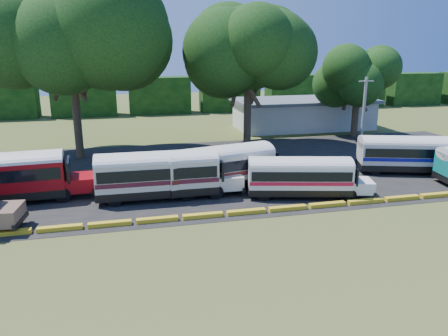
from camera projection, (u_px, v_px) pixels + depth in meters
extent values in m
plane|color=#39531B|center=(228.00, 222.00, 28.43)|extent=(160.00, 160.00, 0.00)
cube|color=black|center=(208.00, 171.00, 39.89)|extent=(64.00, 24.00, 0.02)
cube|color=gold|center=(8.00, 233.00, 26.34)|extent=(2.70, 0.45, 0.30)
cube|color=gold|center=(60.00, 228.00, 27.01)|extent=(2.70, 0.45, 0.30)
cube|color=gold|center=(110.00, 224.00, 27.67)|extent=(2.70, 0.45, 0.30)
cube|color=gold|center=(157.00, 220.00, 28.33)|extent=(2.70, 0.45, 0.30)
cube|color=gold|center=(203.00, 216.00, 29.00)|extent=(2.70, 0.45, 0.30)
cube|color=gold|center=(246.00, 212.00, 29.66)|extent=(2.70, 0.45, 0.30)
cube|color=gold|center=(288.00, 208.00, 30.32)|extent=(2.70, 0.45, 0.30)
cube|color=gold|center=(327.00, 205.00, 30.98)|extent=(2.70, 0.45, 0.30)
cube|color=gold|center=(365.00, 201.00, 31.65)|extent=(2.70, 0.45, 0.30)
cube|color=gold|center=(402.00, 198.00, 32.31)|extent=(2.70, 0.45, 0.30)
cube|color=gold|center=(437.00, 195.00, 32.97)|extent=(2.70, 0.45, 0.30)
cube|color=silver|center=(303.00, 115.00, 60.02)|extent=(18.00, 8.00, 3.60)
cube|color=#525459|center=(304.00, 100.00, 59.47)|extent=(19.00, 9.00, 0.40)
cube|color=black|center=(3.00, 99.00, 67.26)|extent=(10.00, 4.00, 6.00)
cube|color=black|center=(84.00, 97.00, 69.92)|extent=(10.00, 4.00, 6.00)
cube|color=black|center=(159.00, 95.00, 72.57)|extent=(10.00, 4.00, 6.00)
cube|color=black|center=(229.00, 94.00, 75.22)|extent=(10.00, 4.00, 6.00)
cube|color=black|center=(295.00, 92.00, 77.87)|extent=(10.00, 4.00, 6.00)
cube|color=black|center=(355.00, 90.00, 80.52)|extent=(10.00, 4.00, 6.00)
cube|color=black|center=(412.00, 89.00, 83.18)|extent=(10.00, 4.00, 6.00)
cube|color=brown|center=(4.00, 215.00, 26.86)|extent=(2.19, 2.58, 1.03)
cube|color=black|center=(21.00, 220.00, 27.09)|extent=(0.48, 2.65, 0.32)
cylinder|color=black|center=(63.00, 195.00, 31.73)|extent=(1.13, 0.39, 1.12)
cylinder|color=black|center=(64.00, 185.00, 33.93)|extent=(1.13, 0.39, 1.12)
cube|color=#97070E|center=(80.00, 182.00, 33.04)|extent=(2.17, 2.58, 1.06)
cube|color=black|center=(69.00, 169.00, 32.54)|extent=(0.34, 2.57, 1.53)
cube|color=black|center=(93.00, 187.00, 33.43)|extent=(0.38, 2.74, 0.34)
cylinder|color=black|center=(216.00, 192.00, 32.40)|extent=(1.09, 0.32, 1.08)
cylinder|color=black|center=(210.00, 183.00, 34.57)|extent=(1.09, 0.32, 1.08)
cylinder|color=black|center=(115.00, 200.00, 30.90)|extent=(1.09, 0.32, 1.08)
cylinder|color=black|center=(115.00, 189.00, 33.07)|extent=(1.09, 0.32, 1.08)
cube|color=black|center=(158.00, 189.00, 32.58)|extent=(8.90, 2.85, 0.59)
cube|color=beige|center=(157.00, 173.00, 32.23)|extent=(8.90, 2.85, 1.98)
cube|color=black|center=(157.00, 170.00, 32.17)|extent=(8.55, 2.91, 0.83)
cube|color=#4C1322|center=(157.00, 178.00, 32.34)|extent=(8.81, 2.89, 0.32)
ellipsoid|color=silver|center=(157.00, 160.00, 31.96)|extent=(8.90, 2.85, 1.22)
cube|color=beige|center=(228.00, 181.00, 33.60)|extent=(1.98, 2.41, 1.03)
cube|color=black|center=(220.00, 168.00, 33.17)|extent=(0.20, 2.49, 1.48)
cube|color=black|center=(240.00, 185.00, 33.91)|extent=(0.24, 2.65, 0.32)
cube|color=black|center=(97.00, 195.00, 31.71)|extent=(0.24, 2.65, 0.32)
cylinder|color=black|center=(271.00, 180.00, 35.25)|extent=(1.11, 0.54, 1.07)
cylinder|color=black|center=(257.00, 173.00, 37.22)|extent=(1.11, 0.54, 1.07)
cylinder|color=black|center=(187.00, 194.00, 32.11)|extent=(1.11, 0.54, 1.07)
cylinder|color=black|center=(176.00, 185.00, 34.09)|extent=(1.11, 0.54, 1.07)
cube|color=black|center=(219.00, 182.00, 34.39)|extent=(9.17, 4.63, 0.59)
cube|color=beige|center=(218.00, 166.00, 34.05)|extent=(9.17, 4.63, 1.96)
cube|color=black|center=(218.00, 163.00, 33.99)|extent=(8.84, 4.61, 0.82)
cube|color=#561716|center=(218.00, 171.00, 34.16)|extent=(9.09, 4.65, 0.32)
ellipsoid|color=silver|center=(218.00, 154.00, 33.78)|extent=(9.17, 4.63, 1.21)
cube|color=beige|center=(276.00, 169.00, 36.61)|extent=(2.42, 2.74, 1.02)
cube|color=black|center=(269.00, 158.00, 36.04)|extent=(0.72, 2.44, 1.47)
cube|color=black|center=(285.00, 173.00, 37.12)|extent=(0.79, 2.60, 0.32)
cube|color=black|center=(166.00, 191.00, 32.56)|extent=(0.79, 2.60, 0.32)
cylinder|color=black|center=(350.00, 195.00, 32.02)|extent=(0.96, 0.47, 0.93)
cylinder|color=black|center=(343.00, 187.00, 33.93)|extent=(0.96, 0.47, 0.93)
cylinder|color=black|center=(264.00, 195.00, 32.08)|extent=(0.96, 0.47, 0.93)
cylinder|color=black|center=(262.00, 186.00, 33.99)|extent=(0.96, 0.47, 0.93)
cube|color=black|center=(299.00, 189.00, 32.97)|extent=(7.95, 4.08, 0.51)
cube|color=white|center=(299.00, 175.00, 32.67)|extent=(7.95, 4.08, 1.70)
cube|color=black|center=(299.00, 172.00, 32.61)|extent=(7.66, 4.06, 0.71)
cube|color=red|center=(299.00, 179.00, 32.76)|extent=(7.88, 4.09, 0.28)
ellipsoid|color=silver|center=(300.00, 164.00, 32.44)|extent=(7.95, 4.08, 1.04)
cube|color=white|center=(360.00, 186.00, 32.85)|extent=(2.11, 2.38, 0.88)
cube|color=black|center=(354.00, 174.00, 32.61)|extent=(0.65, 2.11, 1.27)
cube|color=black|center=(371.00, 190.00, 32.94)|extent=(0.71, 2.25, 0.28)
cube|color=black|center=(249.00, 190.00, 33.03)|extent=(0.71, 2.25, 0.28)
cylinder|color=black|center=(446.00, 165.00, 39.95)|extent=(1.05, 0.57, 1.01)
cylinder|color=black|center=(375.00, 170.00, 38.34)|extent=(1.05, 0.57, 1.01)
cylinder|color=black|center=(369.00, 163.00, 40.42)|extent=(1.05, 0.57, 1.01)
cube|color=black|center=(406.00, 166.00, 39.14)|extent=(8.66, 4.88, 0.56)
cube|color=beige|center=(407.00, 153.00, 38.81)|extent=(8.66, 4.88, 1.85)
cube|color=black|center=(407.00, 150.00, 38.75)|extent=(8.36, 4.84, 0.78)
cube|color=#0D0E84|center=(407.00, 157.00, 38.92)|extent=(8.59, 4.89, 0.30)
ellipsoid|color=silver|center=(408.00, 142.00, 38.56)|extent=(8.66, 4.88, 1.14)
cube|color=black|center=(359.00, 166.00, 39.45)|extent=(0.91, 2.42, 0.30)
cylinder|color=black|center=(446.00, 175.00, 36.94)|extent=(0.97, 0.37, 0.95)
cube|color=black|center=(441.00, 178.00, 35.83)|extent=(0.44, 2.33, 0.28)
cylinder|color=#372C1B|center=(77.00, 114.00, 43.51)|extent=(0.80, 0.80, 8.87)
cylinder|color=#372C1B|center=(86.00, 75.00, 43.16)|extent=(1.49, 3.11, 5.02)
cylinder|color=#372C1B|center=(63.00, 75.00, 43.04)|extent=(2.36, 2.70, 5.02)
cylinder|color=#372C1B|center=(69.00, 76.00, 41.23)|extent=(3.18, 0.98, 5.02)
ellipsoid|color=black|center=(68.00, 26.00, 41.22)|extent=(14.52, 14.52, 10.65)
cylinder|color=#372C1B|center=(247.00, 116.00, 47.11)|extent=(0.80, 0.80, 7.34)
cylinder|color=#372C1B|center=(257.00, 86.00, 46.94)|extent=(1.33, 2.66, 4.19)
cylinder|color=#372C1B|center=(237.00, 86.00, 46.81)|extent=(2.06, 2.33, 4.19)
cylinder|color=#372C1B|center=(249.00, 88.00, 45.00)|extent=(2.71, 0.90, 4.19)
ellipsoid|color=black|center=(248.00, 49.00, 45.19)|extent=(11.82, 11.82, 8.67)
cylinder|color=#372C1B|center=(355.00, 116.00, 54.19)|extent=(0.80, 0.80, 5.14)
cylinder|color=#372C1B|center=(364.00, 98.00, 54.28)|extent=(1.09, 2.02, 3.00)
cylinder|color=#372C1B|center=(346.00, 98.00, 54.16)|extent=(1.61, 1.80, 3.00)
cylinder|color=#372C1B|center=(360.00, 100.00, 52.35)|extent=(2.03, 0.78, 3.00)
ellipsoid|color=black|center=(359.00, 74.00, 52.81)|extent=(7.93, 7.93, 5.82)
cylinder|color=gray|center=(363.00, 116.00, 44.93)|extent=(0.30, 0.30, 7.98)
cube|color=gray|center=(366.00, 81.00, 43.95)|extent=(1.60, 0.12, 0.12)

